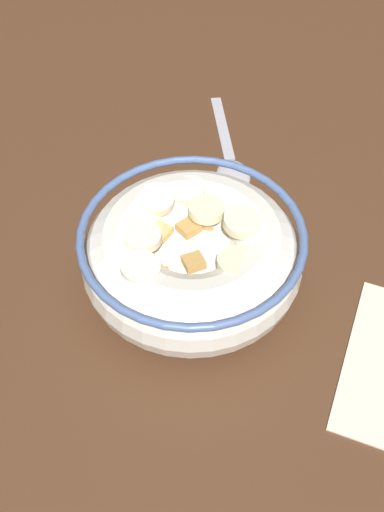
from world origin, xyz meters
The scene contains 3 objects.
ground_plane centered at (0.00, 0.00, -1.00)cm, with size 126.25×126.25×2.00cm, color #472B19.
cereal_bowl centered at (-0.01, -0.01, 3.14)cm, with size 16.35×16.35×6.30cm.
spoon centered at (-13.91, -2.30, 0.34)cm, with size 12.75×8.62×0.80cm.
Camera 1 is at (25.86, 11.44, 36.95)cm, focal length 42.17 mm.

